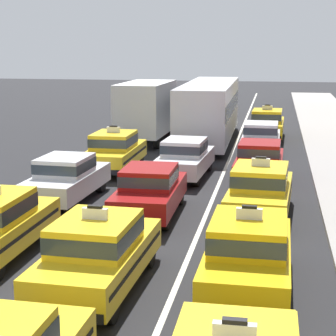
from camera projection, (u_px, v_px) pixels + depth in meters
The scene contains 15 objects.
lane_stripe_left_center at pixel (151, 168), 26.01m from camera, with size 0.14×80.00×0.01m, color silver.
lane_stripe_center_right at pixel (224, 171), 25.45m from camera, with size 0.14×80.00×0.01m, color silver.
sedan_left_third at pixel (66, 177), 20.52m from camera, with size 1.95×4.37×1.58m.
taxi_left_fourth at pixel (114, 150), 25.36m from camera, with size 1.84×4.57×1.96m.
box_truck_left_fifth at pixel (149, 109), 32.89m from camera, with size 2.44×7.02×3.27m.
sedan_left_sixth at pixel (174, 111), 40.19m from camera, with size 1.99×4.39×1.58m.
taxi_center_second at pixel (98, 252), 13.11m from camera, with size 1.96×4.62×1.96m.
sedan_center_third at pixel (150, 189), 18.79m from camera, with size 1.82×4.32×1.58m.
sedan_center_fourth at pixel (185, 157), 24.09m from camera, with size 1.97×4.38×1.58m.
bus_center_fifth at pixel (210, 109), 32.68m from camera, with size 2.64×11.23×3.22m.
taxi_right_second at pixel (248, 252), 13.10m from camera, with size 1.88×4.58×1.96m.
taxi_right_third at pixel (260, 190), 18.58m from camera, with size 2.05×4.65×1.96m.
sedan_right_fourth at pixel (259, 160), 23.45m from camera, with size 1.87×4.34×1.58m.
sedan_right_fifth at pixel (261, 138), 28.97m from camera, with size 1.82×4.33×1.58m.
taxi_right_sixth at pixel (267, 123), 33.76m from camera, with size 1.93×4.60×1.96m.
Camera 1 is at (3.66, -4.91, 5.38)m, focal length 64.16 mm.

